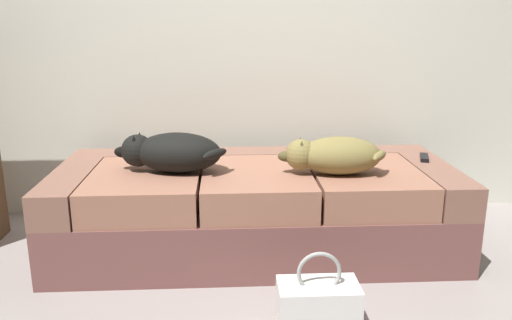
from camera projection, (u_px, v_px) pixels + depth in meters
The scene contains 5 objects.
couch at pixel (255, 208), 2.87m from camera, with size 2.15×0.91×0.47m.
dog_dark at pixel (171, 152), 2.69m from camera, with size 0.61×0.33×0.21m.
dog_tan at pixel (333, 155), 2.65m from camera, with size 0.57×0.27×0.19m.
tv_remote at pixel (424, 158), 2.95m from camera, with size 0.04×0.15×0.02m, color black.
handbag at pixel (318, 310), 2.05m from camera, with size 0.32×0.18×0.38m.
Camera 1 is at (-0.15, -1.74, 1.24)m, focal length 36.34 mm.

